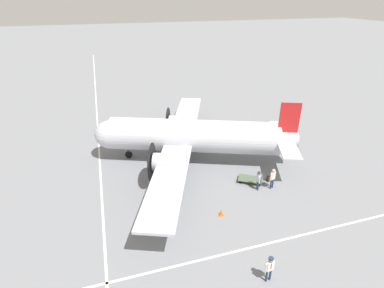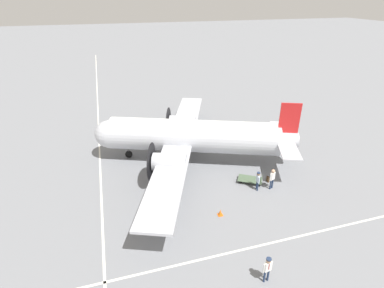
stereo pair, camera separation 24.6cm
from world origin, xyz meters
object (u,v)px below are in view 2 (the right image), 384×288
Objects in this scene: suitcase_near_door at (268,179)px; ramp_agent at (272,177)px; crew_foreground at (268,267)px; airliner_main at (187,136)px; traffic_cone at (220,213)px; baggage_cart at (250,179)px; passenger_boarding at (258,179)px.

ramp_agent is at bearing -13.24° from suitcase_near_door.
crew_foreground is 0.95× the size of ramp_agent.
crew_foreground is 9.28m from ramp_agent.
ramp_agent is at bearing -127.92° from crew_foreground.
airliner_main reaches higher than ramp_agent.
airliner_main is 8.77m from traffic_cone.
airliner_main is 14.49m from crew_foreground.
crew_foreground reaches higher than suitcase_near_door.
airliner_main reaches higher than traffic_cone.
suitcase_near_door is 1.08× the size of traffic_cone.
baggage_cart is at bearing -69.45° from ramp_agent.
suitcase_near_door is 1.53m from baggage_cart.
airliner_main is 14.28× the size of passenger_boarding.
passenger_boarding is 3.38× the size of traffic_cone.
crew_foreground is (14.40, 0.57, -1.53)m from airliner_main.
baggage_cart is 4.70× the size of traffic_cone.
traffic_cone is at bearing -2.88° from ramp_agent.
suitcase_near_door is at bearing -161.05° from baggage_cart.
airliner_main is 8.59m from ramp_agent.
passenger_boarding is 4.64m from traffic_cone.
baggage_cart is (-1.32, -1.26, -0.85)m from ramp_agent.
airliner_main is at bearing -134.33° from suitcase_near_door.
crew_foreground reaches higher than baggage_cart.
baggage_cart is at bearing 129.13° from traffic_cone.
passenger_boarding is at bearing 117.43° from traffic_cone.
suitcase_near_door is at bearing 117.90° from traffic_cone.
baggage_cart is at bearing 150.81° from airliner_main.
crew_foreground reaches higher than passenger_boarding.
passenger_boarding reaches higher than traffic_cone.
suitcase_near_door is (-0.97, 0.23, -0.88)m from ramp_agent.
suitcase_near_door is at bearing -126.33° from ramp_agent.
passenger_boarding is 0.72× the size of baggage_cart.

